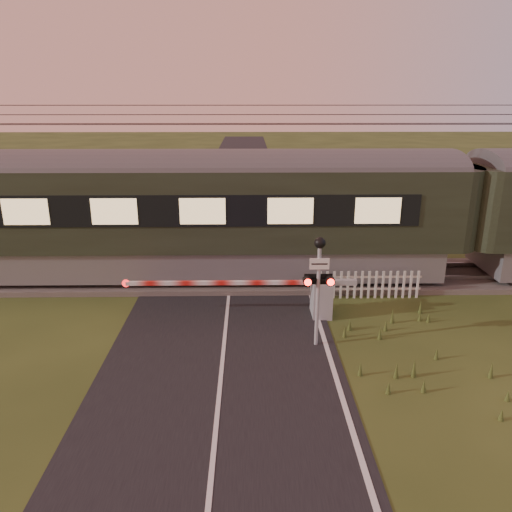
{
  "coord_description": "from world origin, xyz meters",
  "views": [
    {
      "loc": [
        0.69,
        -10.65,
        6.47
      ],
      "look_at": [
        0.89,
        3.2,
        1.94
      ],
      "focal_mm": 35.0,
      "sensor_mm": 36.0,
      "label": 1
    }
  ],
  "objects_px": {
    "train": "(463,213)",
    "boom_gate": "(311,295)",
    "crossing_signal": "(319,273)",
    "picket_fence": "(369,285)"
  },
  "relations": [
    {
      "from": "picket_fence",
      "to": "boom_gate",
      "type": "bearing_deg",
      "value": -148.15
    },
    {
      "from": "train",
      "to": "boom_gate",
      "type": "xyz_separation_m",
      "value": [
        -5.71,
        -3.18,
        -1.8
      ]
    },
    {
      "from": "train",
      "to": "picket_fence",
      "type": "distance_m",
      "value": 4.55
    },
    {
      "from": "boom_gate",
      "to": "picket_fence",
      "type": "height_order",
      "value": "boom_gate"
    },
    {
      "from": "crossing_signal",
      "to": "picket_fence",
      "type": "height_order",
      "value": "crossing_signal"
    },
    {
      "from": "crossing_signal",
      "to": "train",
      "type": "bearing_deg",
      "value": 41.46
    },
    {
      "from": "train",
      "to": "boom_gate",
      "type": "distance_m",
      "value": 6.78
    },
    {
      "from": "boom_gate",
      "to": "train",
      "type": "bearing_deg",
      "value": 29.13
    },
    {
      "from": "train",
      "to": "picket_fence",
      "type": "bearing_deg",
      "value": -152.49
    },
    {
      "from": "train",
      "to": "picket_fence",
      "type": "relative_size",
      "value": 13.42
    }
  ]
}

